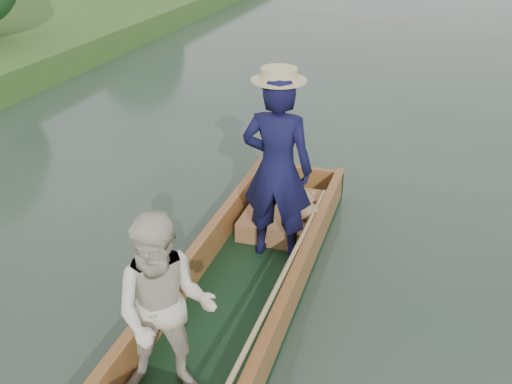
% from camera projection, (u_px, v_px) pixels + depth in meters
% --- Properties ---
extents(ground, '(120.00, 120.00, 0.00)m').
position_uv_depth(ground, '(237.00, 309.00, 5.36)').
color(ground, '#283D30').
rests_on(ground, ground).
extents(punt, '(1.12, 5.00, 2.05)m').
position_uv_depth(punt, '(239.00, 251.00, 5.12)').
color(punt, black).
rests_on(punt, ground).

